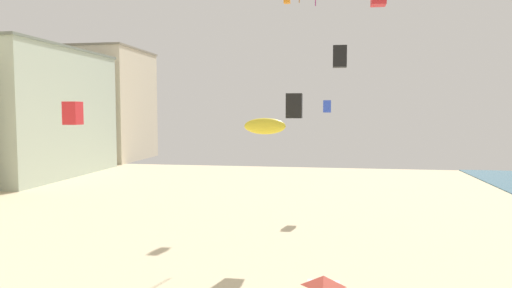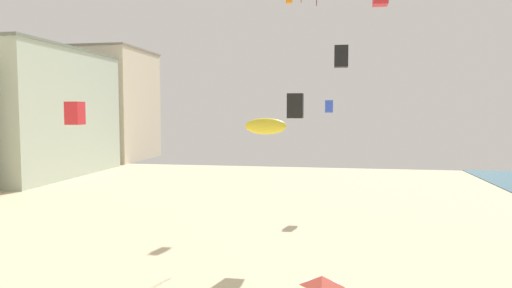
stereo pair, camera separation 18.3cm
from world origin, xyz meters
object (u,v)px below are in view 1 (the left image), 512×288
at_px(kite_yellow_parafoil_2, 265,126).
at_px(kite_blue_box, 327,106).
at_px(kite_red_box_2, 73,113).
at_px(kite_black_box_2, 340,57).
at_px(kite_black_box, 294,106).

xyz_separation_m(kite_yellow_parafoil_2, kite_blue_box, (3.30, 14.55, 1.24)).
distance_m(kite_red_box_2, kite_black_box_2, 19.10).
distance_m(kite_red_box_2, kite_black_box, 16.04).
xyz_separation_m(kite_red_box_2, kite_blue_box, (17.91, 9.33, 0.55)).
distance_m(kite_black_box, kite_blue_box, 11.17).
distance_m(kite_red_box_2, kite_yellow_parafoil_2, 15.53).
relative_size(kite_black_box, kite_black_box_2, 1.10).
height_order(kite_black_box, kite_yellow_parafoil_2, kite_black_box).
relative_size(kite_red_box_2, kite_black_box_2, 1.18).
distance_m(kite_yellow_parafoil_2, kite_blue_box, 14.97).
relative_size(kite_yellow_parafoil_2, kite_blue_box, 2.21).
bearing_deg(kite_black_box, kite_yellow_parafoil_2, -110.52).
xyz_separation_m(kite_red_box_2, kite_black_box_2, (18.73, 0.48, 3.69)).
height_order(kite_yellow_parafoil_2, kite_blue_box, kite_blue_box).
bearing_deg(kite_red_box_2, kite_yellow_parafoil_2, -19.66).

